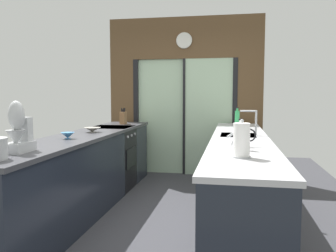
{
  "coord_description": "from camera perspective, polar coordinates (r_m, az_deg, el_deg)",
  "views": [
    {
      "loc": [
        0.82,
        -3.53,
        1.39
      ],
      "look_at": [
        0.04,
        0.67,
        1.0
      ],
      "focal_mm": 36.91,
      "sensor_mm": 36.0,
      "label": 1
    }
  ],
  "objects": [
    {
      "name": "left_counter_run",
      "position": [
        4.15,
        -14.47,
        -7.81
      ],
      "size": [
        0.62,
        3.8,
        0.92
      ],
      "color": "#1E232D",
      "rests_on": "ground_plane"
    },
    {
      "name": "back_wall_unit",
      "position": [
        5.99,
        2.72,
        6.49
      ],
      "size": [
        2.64,
        0.12,
        2.7
      ],
      "color": "brown",
      "rests_on": "ground_plane"
    },
    {
      "name": "sink_faucet",
      "position": [
        4.09,
        13.91,
        1.17
      ],
      "size": [
        0.19,
        0.02,
        0.29
      ],
      "color": "#B7BABC",
      "rests_on": "right_counter_run"
    },
    {
      "name": "stand_mixer",
      "position": [
        3.05,
        -23.53,
        -0.99
      ],
      "size": [
        0.17,
        0.27,
        0.42
      ],
      "color": "#B7BABC",
      "rests_on": "left_counter_run"
    },
    {
      "name": "kettle",
      "position": [
        3.18,
        11.82,
        -1.61
      ],
      "size": [
        0.26,
        0.17,
        0.22
      ],
      "color": "#B7BABC",
      "rests_on": "right_counter_run"
    },
    {
      "name": "right_counter_run",
      "position": [
        3.94,
        11.73,
        -8.47
      ],
      "size": [
        0.62,
        3.8,
        0.92
      ],
      "color": "#1E232D",
      "rests_on": "ground_plane"
    },
    {
      "name": "soap_bottle_near",
      "position": [
        3.0,
        11.86,
        -1.69
      ],
      "size": [
        0.06,
        0.06,
        0.26
      ],
      "color": "silver",
      "rests_on": "right_counter_run"
    },
    {
      "name": "paper_towel_roll",
      "position": [
        2.62,
        12.04,
        -2.36
      ],
      "size": [
        0.14,
        0.14,
        0.29
      ],
      "color": "#B7BABC",
      "rests_on": "right_counter_run"
    },
    {
      "name": "ground_plane",
      "position": [
        4.43,
        -0.63,
        -13.17
      ],
      "size": [
        5.04,
        7.6,
        0.02
      ],
      "primitive_type": "cube",
      "color": "#38383D"
    },
    {
      "name": "mixing_bowl_far",
      "position": [
        4.39,
        -12.39,
        -0.59
      ],
      "size": [
        0.21,
        0.21,
        0.06
      ],
      "color": "gray",
      "rests_on": "left_counter_run"
    },
    {
      "name": "knife_block",
      "position": [
        5.55,
        -7.4,
        1.36
      ],
      "size": [
        0.08,
        0.14,
        0.26
      ],
      "color": "brown",
      "rests_on": "left_counter_run"
    },
    {
      "name": "soap_bottle_far",
      "position": [
        5.06,
        11.36,
        1.21
      ],
      "size": [
        0.07,
        0.07,
        0.29
      ],
      "color": "#339E56",
      "rests_on": "right_counter_run"
    },
    {
      "name": "oven_range",
      "position": [
        5.17,
        -9.19,
        -5.26
      ],
      "size": [
        0.6,
        0.6,
        0.92
      ],
      "color": "black",
      "rests_on": "ground_plane"
    },
    {
      "name": "mixing_bowl_near",
      "position": [
        3.8,
        -16.23,
        -1.49
      ],
      "size": [
        0.14,
        0.14,
        0.07
      ],
      "color": "teal",
      "rests_on": "left_counter_run"
    }
  ]
}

